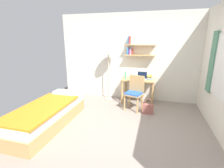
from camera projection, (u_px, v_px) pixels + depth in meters
ground_plane at (113, 129)px, 3.45m from camera, size 5.28×5.28×0.00m
wall_back at (130, 57)px, 4.99m from camera, size 4.40×0.27×2.60m
bed at (47, 115)px, 3.57m from camera, size 0.85×2.04×0.54m
desk at (138, 83)px, 4.80m from camera, size 0.95×0.59×0.73m
desk_chair at (135, 91)px, 4.35m from camera, size 0.54×0.50×0.91m
standing_lamp at (108, 53)px, 4.82m from camera, size 0.40×0.40×1.66m
laptop at (142, 77)px, 4.72m from camera, size 0.30×0.23×0.22m
water_bottle at (125, 75)px, 4.77m from camera, size 0.06×0.06×0.20m
book_stack at (150, 77)px, 4.71m from camera, size 0.19×0.25×0.11m
handbag at (148, 108)px, 4.15m from camera, size 0.28×0.11×0.40m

